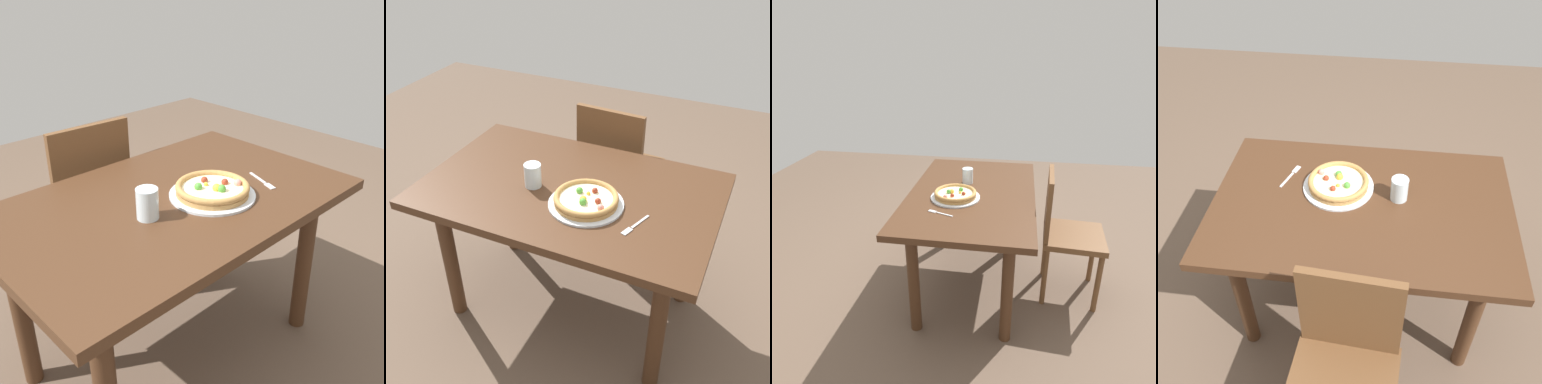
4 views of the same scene
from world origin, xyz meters
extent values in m
plane|color=brown|center=(0.00, 0.00, 0.00)|extent=(6.00, 6.00, 0.00)
cube|color=#472B19|center=(0.00, 0.00, 0.72)|extent=(1.31, 0.83, 0.04)
cylinder|color=#472B19|center=(-0.52, -0.28, 0.35)|extent=(0.07, 0.07, 0.70)
cylinder|color=#472B19|center=(0.52, -0.28, 0.35)|extent=(0.07, 0.07, 0.70)
cylinder|color=#472B19|center=(-0.52, 0.28, 0.35)|extent=(0.07, 0.07, 0.70)
cylinder|color=#472B19|center=(0.52, 0.28, 0.35)|extent=(0.07, 0.07, 0.70)
cylinder|color=brown|center=(0.18, -0.54, 0.22)|extent=(0.04, 0.04, 0.44)
cylinder|color=brown|center=(-0.16, -0.52, 0.22)|extent=(0.04, 0.04, 0.44)
cube|color=brown|center=(0.01, -0.51, 0.69)|extent=(0.38, 0.05, 0.42)
cylinder|color=silver|center=(-0.12, 0.09, 0.74)|extent=(0.32, 0.32, 0.01)
cylinder|color=#B78447|center=(-0.12, 0.09, 0.76)|extent=(0.27, 0.27, 0.02)
cylinder|color=beige|center=(-0.12, 0.09, 0.77)|extent=(0.24, 0.24, 0.01)
torus|color=#B78447|center=(-0.12, 0.09, 0.78)|extent=(0.27, 0.27, 0.02)
sphere|color=#E58C7F|center=(-0.20, 0.14, 0.78)|extent=(0.03, 0.03, 0.03)
sphere|color=#4C9E38|center=(-0.12, 0.14, 0.78)|extent=(0.03, 0.03, 0.03)
sphere|color=gold|center=(-0.11, 0.12, 0.78)|extent=(0.03, 0.03, 0.03)
sphere|color=gold|center=(-0.11, 0.06, 0.78)|extent=(0.02, 0.02, 0.02)
sphere|color=maroon|center=(-0.17, 0.10, 0.78)|extent=(0.03, 0.03, 0.03)
sphere|color=maroon|center=(-0.13, 0.04, 0.78)|extent=(0.03, 0.03, 0.03)
sphere|color=#4C9E38|center=(-0.07, 0.06, 0.78)|extent=(0.03, 0.03, 0.03)
cube|color=silver|center=(-0.36, 0.11, 0.74)|extent=(0.05, 0.11, 0.00)
cube|color=silver|center=(-0.33, 0.19, 0.74)|extent=(0.04, 0.05, 0.00)
cylinder|color=silver|center=(0.16, 0.06, 0.79)|extent=(0.08, 0.08, 0.11)
camera|label=1|loc=(0.99, 1.12, 1.50)|focal=42.88mm
camera|label=2|loc=(-0.74, 1.55, 1.87)|focal=43.25mm
camera|label=3|loc=(-2.15, -0.29, 1.68)|focal=32.79mm
camera|label=4|loc=(0.12, -1.36, 2.05)|focal=40.61mm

